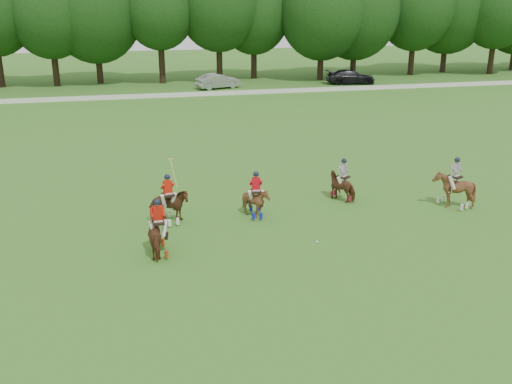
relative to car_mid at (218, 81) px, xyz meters
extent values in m
plane|color=#30641C|center=(-5.48, -42.50, -0.79)|extent=(180.00, 180.00, 0.00)
cylinder|color=black|center=(-17.11, 5.99, 1.53)|extent=(0.70, 0.70, 4.64)
ellipsoid|color=black|center=(-17.11, 5.99, 7.15)|extent=(8.80, 8.80, 10.13)
cylinder|color=black|center=(-12.46, 7.02, 1.36)|extent=(0.70, 0.70, 4.31)
ellipsoid|color=black|center=(-12.46, 7.02, 7.52)|extent=(10.67, 10.67, 12.27)
cylinder|color=black|center=(-5.51, 5.50, 1.83)|extent=(0.70, 0.70, 5.24)
ellipsoid|color=black|center=(-5.51, 5.50, 7.47)|extent=(8.06, 8.06, 9.26)
cylinder|color=black|center=(1.15, 5.74, 1.80)|extent=(0.70, 0.70, 5.19)
ellipsoid|color=black|center=(1.15, 5.74, 7.96)|extent=(9.50, 9.50, 10.92)
cylinder|color=black|center=(5.59, 7.12, 1.45)|extent=(0.70, 0.70, 4.48)
ellipsoid|color=black|center=(5.59, 7.12, 6.92)|extent=(8.60, 8.60, 9.89)
cylinder|color=black|center=(13.06, 4.32, 1.31)|extent=(0.70, 0.70, 4.21)
ellipsoid|color=black|center=(13.06, 4.32, 7.21)|extent=(10.11, 10.11, 11.63)
cylinder|color=black|center=(17.77, 5.67, 1.24)|extent=(0.70, 0.70, 4.07)
ellipsoid|color=black|center=(17.77, 5.67, 7.20)|extent=(10.46, 10.46, 12.03)
cylinder|color=black|center=(25.69, 5.88, 1.61)|extent=(0.70, 0.70, 4.79)
ellipsoid|color=black|center=(25.69, 5.88, 7.55)|extent=(9.47, 9.47, 10.89)
cylinder|color=black|center=(31.12, 7.42, 1.43)|extent=(0.70, 0.70, 4.44)
ellipsoid|color=black|center=(31.12, 7.42, 7.72)|extent=(10.84, 10.84, 12.47)
cylinder|color=black|center=(35.94, 4.24, 1.64)|extent=(0.70, 0.70, 4.86)
ellipsoid|color=black|center=(35.94, 4.24, 7.42)|extent=(8.94, 8.94, 10.28)
cube|color=white|center=(-5.48, -4.50, -0.57)|extent=(120.00, 0.10, 0.44)
imported|color=#9C9BA0|center=(0.00, 0.00, 0.00)|extent=(5.08, 3.05, 1.58)
imported|color=black|center=(15.21, 0.00, 0.00)|extent=(5.72, 3.00, 1.58)
imported|color=#442912|center=(-9.11, -40.68, -0.02)|extent=(0.90, 1.85, 1.53)
cube|color=black|center=(-9.11, -40.68, 0.54)|extent=(0.46, 0.58, 0.08)
cylinder|color=tan|center=(-9.41, -40.69, 0.46)|extent=(0.04, 0.21, 1.29)
imported|color=#442912|center=(-8.47, -37.51, -0.04)|extent=(1.77, 1.61, 1.51)
cube|color=black|center=(-8.47, -37.51, 0.52)|extent=(0.57, 0.65, 0.08)
cylinder|color=tan|center=(-8.18, -37.44, 1.44)|extent=(0.22, 0.75, 1.08)
imported|color=#442912|center=(-4.58, -37.67, -0.09)|extent=(1.26, 1.39, 1.40)
cube|color=black|center=(-4.58, -37.67, 0.42)|extent=(0.50, 0.61, 0.08)
cylinder|color=tan|center=(-4.29, -37.70, 0.34)|extent=(0.05, 0.21, 1.29)
imported|color=#442912|center=(0.06, -36.41, -0.11)|extent=(1.55, 1.72, 1.35)
cube|color=black|center=(0.06, -36.41, 0.38)|extent=(0.69, 0.71, 0.08)
cylinder|color=tan|center=(-0.18, -36.59, 0.30)|extent=(0.15, 0.19, 1.29)
imported|color=#442912|center=(4.75, -38.56, 0.08)|extent=(1.95, 2.03, 1.74)
cube|color=black|center=(4.75, -38.56, 0.72)|extent=(0.64, 0.70, 0.08)
cylinder|color=tan|center=(4.48, -38.69, 0.64)|extent=(0.12, 0.20, 1.29)
sphere|color=white|center=(-2.83, -41.07, -0.75)|extent=(0.09, 0.09, 0.09)
camera|label=1|loc=(-10.04, -61.10, 8.68)|focal=40.00mm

